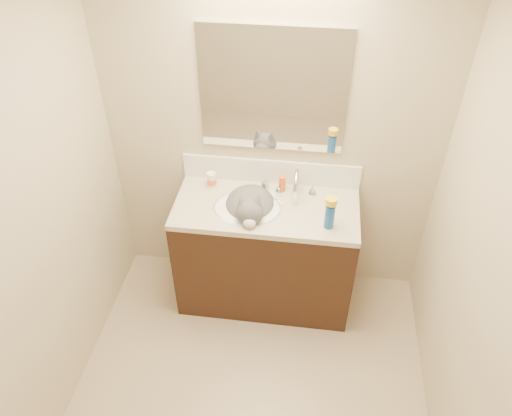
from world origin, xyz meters
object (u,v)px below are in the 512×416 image
(silver_jar, at_px, (265,185))
(spray_can, at_px, (330,216))
(vanity_cabinet, at_px, (265,255))
(faucet, at_px, (296,185))
(pill_bottle, at_px, (212,180))
(amber_bottle, at_px, (282,184))
(cat, at_px, (250,208))
(basin, at_px, (247,216))

(silver_jar, height_order, spray_can, spray_can)
(vanity_cabinet, xyz_separation_m, faucet, (0.18, 0.14, 0.54))
(pill_bottle, distance_m, silver_jar, 0.36)
(pill_bottle, relative_size, spray_can, 0.67)
(amber_bottle, bearing_deg, pill_bottle, -177.63)
(pill_bottle, relative_size, silver_jar, 1.87)
(cat, bearing_deg, vanity_cabinet, -0.49)
(basin, bearing_deg, silver_jar, 67.16)
(vanity_cabinet, height_order, basin, basin)
(cat, height_order, spray_can, cat)
(faucet, height_order, silver_jar, faucet)
(vanity_cabinet, relative_size, cat, 2.48)
(basin, height_order, amber_bottle, amber_bottle)
(pill_bottle, bearing_deg, cat, -31.63)
(vanity_cabinet, bearing_deg, basin, -165.96)
(faucet, distance_m, silver_jar, 0.22)
(faucet, relative_size, amber_bottle, 2.51)
(spray_can, bearing_deg, basin, 167.63)
(spray_can, bearing_deg, faucet, 128.39)
(basin, relative_size, spray_can, 2.74)
(vanity_cabinet, relative_size, pill_bottle, 10.92)
(spray_can, bearing_deg, silver_jar, 142.79)
(silver_jar, xyz_separation_m, spray_can, (0.43, -0.33, 0.05))
(faucet, xyz_separation_m, pill_bottle, (-0.57, 0.03, -0.03))
(amber_bottle, bearing_deg, basin, -134.05)
(vanity_cabinet, bearing_deg, amber_bottle, 64.82)
(faucet, bearing_deg, basin, -150.88)
(spray_can, bearing_deg, amber_bottle, 134.08)
(vanity_cabinet, bearing_deg, silver_jar, 99.21)
(basin, distance_m, amber_bottle, 0.32)
(silver_jar, bearing_deg, faucet, -12.62)
(cat, xyz_separation_m, spray_can, (0.51, -0.13, 0.10))
(vanity_cabinet, relative_size, basin, 2.67)
(vanity_cabinet, xyz_separation_m, spray_can, (0.40, -0.14, 0.53))
(vanity_cabinet, distance_m, faucet, 0.58)
(cat, distance_m, spray_can, 0.53)
(faucet, xyz_separation_m, amber_bottle, (-0.09, 0.05, -0.03))
(vanity_cabinet, height_order, spray_can, spray_can)
(pill_bottle, height_order, spray_can, spray_can)
(basin, bearing_deg, cat, 45.44)
(silver_jar, bearing_deg, cat, -110.44)
(pill_bottle, bearing_deg, amber_bottle, 2.37)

